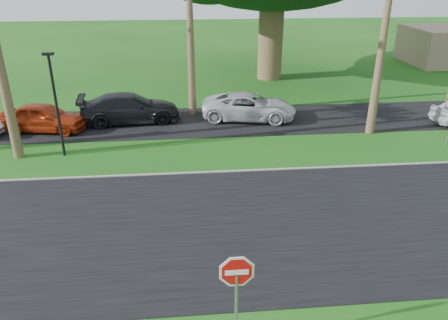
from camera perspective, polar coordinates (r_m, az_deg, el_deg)
name	(u,v)px	position (r m, az deg, el deg)	size (l,w,h in m)	color
ground	(207,264)	(13.07, -2.30, -13.46)	(120.00, 120.00, 0.00)	#154C13
road	(203,226)	(14.69, -2.75, -8.65)	(120.00, 8.00, 0.02)	black
parking_strip	(194,122)	(24.18, -3.99, 5.00)	(120.00, 5.00, 0.02)	black
curb	(198,173)	(18.21, -3.38, -1.66)	(120.00, 0.12, 0.06)	gray
stop_sign_near	(237,284)	(9.66, 1.65, -15.87)	(1.05, 0.07, 2.62)	gray
streetlight_right	(55,99)	(20.33, -21.16, 7.45)	(0.45, 0.25, 4.64)	black
car_red	(44,118)	(24.41, -22.47, 5.14)	(1.72, 4.28, 1.46)	#A12A0D
car_dark	(130,108)	(24.44, -12.21, 6.62)	(2.18, 5.36, 1.56)	black
car_minivan	(249,107)	(24.41, 3.30, 6.96)	(2.38, 5.16, 1.43)	silver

